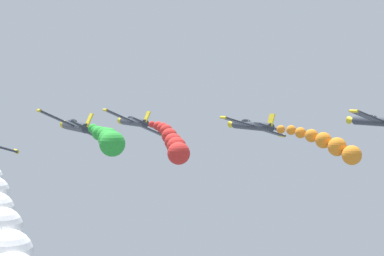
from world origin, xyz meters
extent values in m
cylinder|color=#333842|center=(-0.01, 19.10, 134.22)|extent=(1.45, 9.00, 1.45)
cone|color=yellow|center=(-0.01, 24.20, 134.22)|extent=(1.38, 1.20, 1.38)
cube|color=#333842|center=(-0.05, 18.70, 134.13)|extent=(8.49, 1.90, 3.88)
cylinder|color=yellow|center=(-4.26, 18.70, 135.99)|extent=(0.47, 1.40, 0.47)
cylinder|color=yellow|center=(4.16, 18.70, 132.27)|extent=(0.47, 1.40, 0.47)
cube|color=#333842|center=(0.01, 15.10, 134.27)|extent=(3.55, 1.20, 1.70)
cube|color=yellow|center=(0.38, 15.00, 135.11)|extent=(0.77, 1.10, 1.52)
ellipsoid|color=black|center=(0.19, 20.90, 134.68)|extent=(1.01, 2.20, 0.96)
sphere|color=red|center=(-0.12, 11.96, 134.24)|extent=(0.86, 0.86, 0.86)
sphere|color=red|center=(-0.13, 9.82, 134.13)|extent=(1.18, 1.18, 1.18)
sphere|color=red|center=(-0.39, 7.67, 133.96)|extent=(1.40, 1.40, 1.40)
sphere|color=red|center=(-0.80, 5.53, 133.78)|extent=(1.53, 1.53, 1.53)
sphere|color=red|center=(-1.29, 3.38, 133.29)|extent=(1.83, 1.83, 1.83)
sphere|color=red|center=(-1.75, 1.24, 132.76)|extent=(2.00, 2.00, 2.00)
sphere|color=red|center=(-2.30, -0.90, 132.43)|extent=(2.14, 2.14, 2.14)
sphere|color=red|center=(-3.00, -3.05, 131.90)|extent=(2.42, 2.42, 2.42)
cylinder|color=#333842|center=(-11.24, 7.53, 134.42)|extent=(1.47, 9.00, 1.47)
cone|color=yellow|center=(-11.24, 12.63, 134.42)|extent=(1.39, 1.20, 1.39)
cube|color=#333842|center=(-11.29, 7.13, 134.33)|extent=(8.39, 1.90, 4.11)
cylinder|color=yellow|center=(-15.44, 7.13, 136.30)|extent=(0.48, 1.40, 0.48)
cylinder|color=yellow|center=(-7.13, 7.13, 132.35)|extent=(0.48, 1.40, 0.48)
cube|color=#333842|center=(-11.22, 3.53, 134.46)|extent=(3.51, 1.20, 1.79)
cube|color=yellow|center=(-10.83, 3.43, 135.29)|extent=(0.81, 1.10, 1.51)
ellipsoid|color=black|center=(-11.03, 9.33, 134.86)|extent=(1.02, 2.20, 0.98)
sphere|color=green|center=(-11.21, 0.54, 134.52)|extent=(1.05, 1.05, 1.05)
sphere|color=green|center=(-11.48, -1.45, 134.41)|extent=(1.07, 1.07, 1.07)
sphere|color=green|center=(-11.72, -3.44, 134.28)|extent=(1.42, 1.42, 1.42)
sphere|color=green|center=(-11.78, -5.44, 134.23)|extent=(1.53, 1.53, 1.53)
sphere|color=green|center=(-12.01, -7.43, 134.15)|extent=(1.78, 1.78, 1.78)
sphere|color=green|center=(-12.64, -9.42, 134.04)|extent=(1.83, 1.83, 1.83)
sphere|color=green|center=(-12.95, -11.41, 133.88)|extent=(2.23, 2.23, 2.23)
cylinder|color=#333842|center=(11.88, 6.78, 134.01)|extent=(1.36, 9.00, 1.36)
cone|color=yellow|center=(11.88, 11.88, 134.01)|extent=(1.29, 1.20, 1.29)
cube|color=#333842|center=(11.85, 6.38, 133.91)|extent=(8.89, 1.90, 2.72)
cylinder|color=yellow|center=(7.43, 6.38, 135.19)|extent=(0.45, 1.40, 0.45)
cylinder|color=yellow|center=(16.27, 6.38, 132.64)|extent=(0.45, 1.40, 0.45)
cube|color=#333842|center=(11.90, 2.78, 134.06)|extent=(3.70, 1.20, 1.22)
cube|color=yellow|center=(12.15, 2.68, 134.94)|extent=(0.58, 1.10, 1.58)
ellipsoid|color=black|center=(12.02, 8.58, 134.49)|extent=(0.96, 2.20, 0.89)
sphere|color=orange|center=(11.79, -0.05, 133.91)|extent=(1.03, 1.03, 1.03)
sphere|color=orange|center=(12.02, -1.88, 133.92)|extent=(1.17, 1.17, 1.17)
sphere|color=orange|center=(12.03, -3.72, 133.70)|extent=(1.28, 1.28, 1.28)
sphere|color=orange|center=(12.22, -5.55, 133.48)|extent=(1.50, 1.50, 1.50)
sphere|color=orange|center=(12.46, -7.38, 133.08)|extent=(1.80, 1.80, 1.80)
sphere|color=orange|center=(12.88, -9.21, 132.49)|extent=(2.04, 2.04, 2.04)
sphere|color=orange|center=(13.33, -11.05, 131.73)|extent=(2.09, 2.09, 2.09)
cylinder|color=yellow|center=(-19.64, -3.06, 132.79)|extent=(0.45, 1.40, 0.45)
sphere|color=white|center=(-23.92, -24.76, 130.34)|extent=(2.42, 2.42, 2.42)
sphere|color=white|center=(-23.85, -26.66, 129.26)|extent=(2.74, 2.74, 2.74)
cylinder|color=#333842|center=(23.46, -4.14, 134.76)|extent=(1.39, 9.00, 1.39)
cone|color=yellow|center=(23.46, 0.96, 134.76)|extent=(1.32, 1.20, 1.32)
cube|color=#333842|center=(23.43, -4.54, 134.67)|extent=(8.78, 1.90, 3.10)
cylinder|color=yellow|center=(19.07, -4.54, 136.13)|extent=(0.46, 1.40, 0.46)
ellipsoid|color=black|center=(23.62, -2.34, 135.23)|extent=(0.98, 2.20, 0.92)
camera|label=1|loc=(-28.72, -60.69, 138.06)|focal=56.37mm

